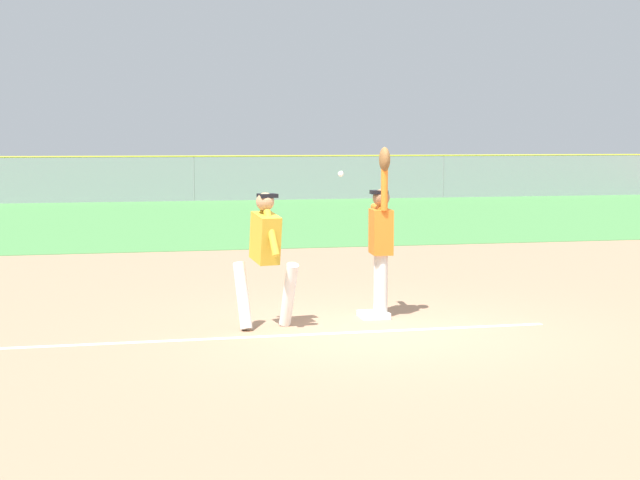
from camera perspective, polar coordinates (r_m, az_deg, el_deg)
The scene contains 12 objects.
ground_plane at distance 11.99m, azimuth 3.39°, elevation -5.38°, with size 80.03×80.03×0.00m, color tan.
outfield_grass at distance 28.96m, azimuth -6.11°, elevation 1.31°, with size 40.97×16.82×0.01m, color #4C8C47.
chalk_foul_line at distance 11.43m, azimuth -15.25°, elevation -6.14°, with size 12.00×0.10×0.01m, color white.
first_base at distance 12.76m, azimuth 3.24°, elevation -4.51°, with size 0.38×0.38×0.08m, color white.
fielder at distance 12.69m, azimuth 3.69°, elevation 0.36°, with size 0.30×0.90×2.28m.
runner at distance 11.90m, azimuth -3.30°, elevation -0.61°, with size 0.81×0.84×1.72m.
baseball at distance 12.57m, azimuth 1.26°, elevation 4.00°, with size 0.07×0.07×0.07m, color white.
outfield_fence at distance 37.26m, azimuth -7.59°, elevation 3.69°, with size 41.05×0.08×1.77m.
parked_car_blue at distance 42.03m, azimuth -18.67°, elevation 3.40°, with size 4.52×2.35×1.25m.
parked_car_black at distance 41.36m, azimuth -10.46°, elevation 3.58°, with size 4.54×2.40×1.25m.
parked_car_white at distance 42.12m, azimuth -1.67°, elevation 3.72°, with size 4.54×2.40×1.25m.
parked_car_tan at distance 43.60m, azimuth 7.19°, elevation 3.75°, with size 4.46×2.24×1.25m.
Camera 1 is at (-3.25, -11.30, 2.37)m, focal length 53.24 mm.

